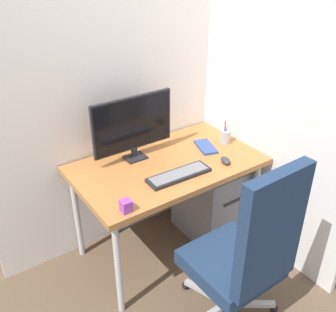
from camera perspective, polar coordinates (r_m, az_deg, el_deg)
ground_plane at (r=3.03m, az=-0.12°, el=-13.31°), size 8.00×8.00×0.00m
wall_back at (r=2.65m, az=-5.23°, el=14.91°), size 2.22×0.04×2.80m
wall_side_right at (r=2.65m, az=13.78°, el=14.20°), size 0.04×1.70×2.80m
desk at (r=2.62m, az=-0.14°, el=-2.19°), size 1.25×0.74×0.75m
office_chair at (r=2.19m, az=11.61°, el=-13.99°), size 0.61×0.63×1.16m
filing_cabinet at (r=3.02m, az=6.45°, el=-6.22°), size 0.42×0.51×0.61m
monitor at (r=2.54m, az=-5.22°, el=4.64°), size 0.58×0.12×0.44m
keyboard at (r=2.43m, az=1.63°, el=-2.81°), size 0.43×0.14×0.03m
mouse at (r=2.60m, az=8.53°, el=-0.66°), size 0.08×0.11×0.04m
pen_holder at (r=2.85m, az=8.51°, el=2.92°), size 0.08×0.08×0.18m
notebook at (r=2.78m, az=5.62°, el=1.38°), size 0.17×0.24×0.02m
desk_clamp_accessory at (r=2.13m, az=-6.25°, el=-7.39°), size 0.06×0.06×0.07m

